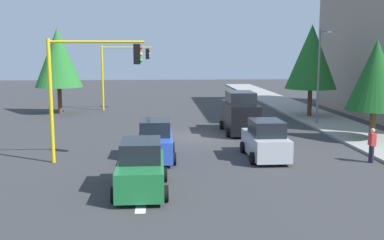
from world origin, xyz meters
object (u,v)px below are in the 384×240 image
tree_roadside_mid (311,57)px  car_blue (155,142)px  street_lamp_curbside (321,66)px  delivery_van_black (240,114)px  car_silver (265,141)px  traffic_signal_far_right (122,65)px  car_green (141,169)px  tree_opposite_side (58,58)px  tree_roadside_near (376,75)px  pedestrian_crossing (372,144)px  traffic_signal_near_right (87,76)px

tree_roadside_mid → car_blue: tree_roadside_mid is taller
street_lamp_curbside → tree_roadside_mid: bearing=169.7°
delivery_van_black → tree_roadside_mid: bearing=133.4°
tree_roadside_mid → car_silver: 16.04m
traffic_signal_far_right → car_green: 25.26m
tree_opposite_side → tree_roadside_mid: tree_roadside_mid is taller
tree_roadside_near → tree_roadside_mid: size_ratio=0.81×
pedestrian_crossing → car_silver: bearing=-104.5°
tree_roadside_mid → car_green: bearing=-34.6°
traffic_signal_far_right → car_silver: bearing=23.8°
tree_roadside_near → car_blue: tree_roadside_near is taller
car_blue → pedestrian_crossing: car_blue is taller
car_blue → car_silver: (0.21, 5.57, 0.00)m
traffic_signal_far_right → street_lamp_curbside: bearing=55.2°
car_blue → car_silver: 5.57m
delivery_van_black → pedestrian_crossing: delivery_van_black is taller
tree_roadside_mid → car_blue: size_ratio=1.89×
tree_roadside_mid → car_green: tree_roadside_mid is taller
traffic_signal_near_right → street_lamp_curbside: bearing=122.7°
street_lamp_curbside → delivery_van_black: (2.23, -6.19, -3.07)m
delivery_van_black → car_blue: (7.03, -5.55, -0.39)m
pedestrian_crossing → traffic_signal_far_right: bearing=-147.1°
pedestrian_crossing → traffic_signal_near_right: bearing=-94.8°
traffic_signal_far_right → tree_roadside_mid: tree_roadside_mid is taller
tree_roadside_near → tree_roadside_mid: tree_roadside_mid is taller
car_silver → pedestrian_crossing: car_silver is taller
pedestrian_crossing → tree_roadside_near: bearing=153.8°
tree_roadside_near → car_blue: (3.65, -13.04, -3.09)m
tree_roadside_mid → car_blue: 18.98m
street_lamp_curbside → tree_roadside_near: 5.77m
car_green → tree_opposite_side: bearing=-160.8°
delivery_van_black → car_green: size_ratio=1.17×
tree_roadside_near → tree_roadside_mid: 10.06m
traffic_signal_far_right → delivery_van_black: (12.62, 8.74, -2.88)m
car_blue → tree_roadside_near: bearing=105.6°
street_lamp_curbside → tree_roadside_mid: size_ratio=0.93×
street_lamp_curbside → traffic_signal_far_right: bearing=-124.8°
delivery_van_black → car_blue: bearing=-38.3°
traffic_signal_near_right → car_green: bearing=28.8°
car_blue → car_silver: same height
tree_opposite_side → pedestrian_crossing: bearing=44.7°
tree_roadside_mid → pedestrian_crossing: tree_roadside_mid is taller
tree_roadside_mid → car_green: size_ratio=1.85×
pedestrian_crossing → tree_roadside_mid: bearing=172.4°
traffic_signal_far_right → pedestrian_crossing: bearing=32.9°
traffic_signal_far_right → traffic_signal_near_right: bearing=-0.0°
tree_roadside_mid → delivery_van_black: bearing=-46.6°
street_lamp_curbside → car_blue: (9.26, -11.74, -3.45)m
traffic_signal_near_right → pedestrian_crossing: traffic_signal_near_right is taller
car_silver → tree_opposite_side: bearing=-141.9°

